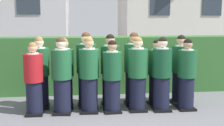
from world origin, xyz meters
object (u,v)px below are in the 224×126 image
at_px(student_front_row_6, 187,76).
at_px(student_rear_row_0, 40,74).
at_px(student_in_red_blazer, 34,81).
at_px(student_rear_row_1, 65,75).
at_px(student_front_row_2, 89,77).
at_px(student_front_row_3, 112,78).
at_px(student_front_row_1, 62,77).
at_px(student_rear_row_4, 134,71).
at_px(student_rear_row_5, 157,74).
at_px(student_rear_row_6, 180,71).
at_px(student_rear_row_3, 110,72).
at_px(student_rear_row_2, 86,71).
at_px(student_front_row_4, 138,76).
at_px(student_front_row_5, 162,76).

bearing_deg(student_front_row_6, student_rear_row_0, 171.82).
xyz_separation_m(student_in_red_blazer, student_rear_row_1, (0.63, 0.45, 0.02)).
relative_size(student_front_row_2, student_front_row_3, 1.05).
relative_size(student_front_row_1, student_rear_row_4, 0.96).
distance_m(student_in_red_blazer, student_rear_row_4, 2.29).
height_order(student_front_row_2, student_front_row_6, student_front_row_2).
bearing_deg(student_rear_row_1, student_rear_row_5, -0.36).
height_order(student_front_row_1, student_rear_row_6, student_rear_row_6).
distance_m(student_rear_row_1, student_rear_row_5, 2.15).
xyz_separation_m(student_rear_row_0, student_rear_row_3, (1.60, -0.04, 0.02)).
height_order(student_rear_row_1, student_rear_row_4, student_rear_row_4).
xyz_separation_m(student_rear_row_1, student_rear_row_2, (0.50, 0.01, 0.07)).
xyz_separation_m(student_rear_row_1, student_rear_row_5, (2.15, -0.01, -0.02)).
bearing_deg(student_front_row_4, student_rear_row_1, 165.83).
relative_size(student_front_row_2, student_rear_row_3, 0.98).
xyz_separation_m(student_front_row_6, student_rear_row_2, (-2.23, 0.45, 0.07)).
bearing_deg(student_front_row_4, student_front_row_6, -1.77).
distance_m(student_front_row_3, student_rear_row_2, 0.72).
xyz_separation_m(student_front_row_4, student_rear_row_2, (-1.12, 0.42, 0.04)).
xyz_separation_m(student_in_red_blazer, student_front_row_3, (1.68, 0.00, 0.01)).
relative_size(student_front_row_1, student_front_row_5, 1.00).
distance_m(student_front_row_1, student_rear_row_4, 1.71).
bearing_deg(student_rear_row_0, student_front_row_3, -16.71).
height_order(student_rear_row_4, student_rear_row_6, student_rear_row_4).
xyz_separation_m(student_front_row_6, student_rear_row_5, (-0.58, 0.43, -0.02)).
bearing_deg(student_rear_row_5, student_front_row_2, -166.39).
relative_size(student_front_row_6, student_rear_row_0, 0.98).
xyz_separation_m(student_front_row_5, student_rear_row_1, (-2.16, 0.45, -0.02)).
bearing_deg(student_rear_row_2, student_front_row_3, -40.33).
xyz_separation_m(student_front_row_3, student_rear_row_0, (-1.60, 0.48, 0.03)).
height_order(student_front_row_5, student_rear_row_3, student_rear_row_3).
bearing_deg(student_rear_row_3, student_in_red_blazer, -165.22).
height_order(student_front_row_4, student_rear_row_4, student_rear_row_4).
xyz_separation_m(student_rear_row_2, student_rear_row_5, (1.65, -0.03, -0.09)).
relative_size(student_front_row_6, student_rear_row_4, 0.93).
xyz_separation_m(student_rear_row_0, student_rear_row_2, (1.06, -0.02, 0.05)).
relative_size(student_front_row_1, student_rear_row_3, 0.98).
xyz_separation_m(student_rear_row_0, student_rear_row_4, (2.16, 0.00, 0.04)).
xyz_separation_m(student_front_row_2, student_front_row_3, (0.50, -0.05, -0.04)).
distance_m(student_front_row_3, student_rear_row_1, 1.14).
distance_m(student_front_row_2, student_rear_row_0, 1.18).
height_order(student_front_row_1, student_rear_row_5, student_front_row_1).
bearing_deg(student_rear_row_6, student_rear_row_4, -179.83).
bearing_deg(student_rear_row_0, student_rear_row_5, -0.90).
distance_m(student_front_row_3, student_front_row_5, 1.11).
relative_size(student_front_row_2, student_rear_row_2, 0.95).
bearing_deg(student_front_row_6, student_front_row_3, -179.70).
height_order(student_in_red_blazer, student_rear_row_0, student_rear_row_0).
bearing_deg(student_rear_row_2, student_front_row_6, -11.54).
xyz_separation_m(student_rear_row_2, student_rear_row_3, (0.55, -0.02, -0.02)).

